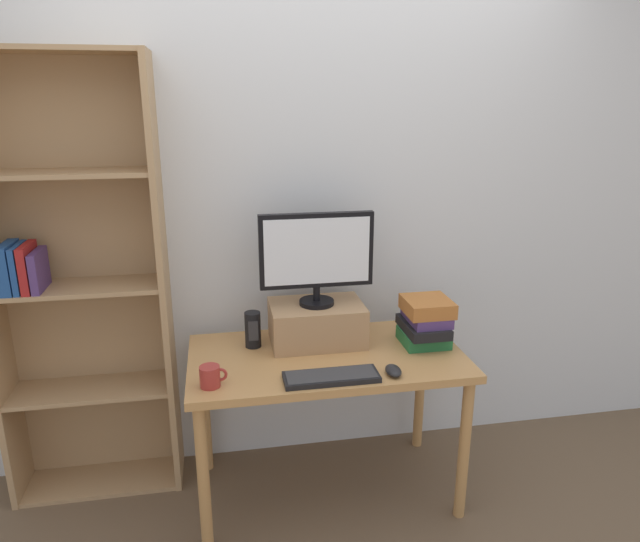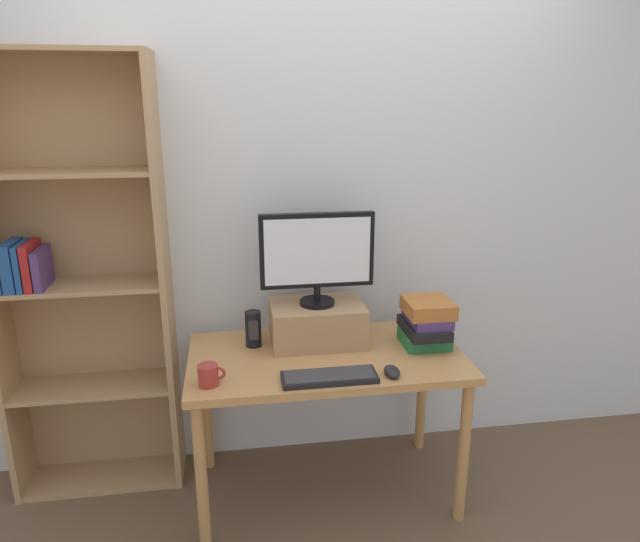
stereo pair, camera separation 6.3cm
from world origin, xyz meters
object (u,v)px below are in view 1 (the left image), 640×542
(computer_mouse, at_px, (393,371))
(bookshelf_unit, at_px, (76,285))
(keyboard, at_px, (331,377))
(computer_monitor, at_px, (317,254))
(desk_speaker, at_px, (253,330))
(desk, at_px, (327,371))
(book_stack, at_px, (425,321))
(coffee_mug, at_px, (211,376))
(riser_box, at_px, (317,323))

(computer_mouse, bearing_deg, bookshelf_unit, 158.19)
(bookshelf_unit, relative_size, keyboard, 5.15)
(computer_monitor, xyz_separation_m, desk_speaker, (-0.30, -0.00, -0.34))
(desk, bearing_deg, computer_mouse, -46.14)
(computer_mouse, relative_size, book_stack, 0.39)
(desk, xyz_separation_m, computer_monitor, (-0.02, 0.14, 0.51))
(desk_speaker, bearing_deg, computer_monitor, 0.19)
(computer_mouse, height_order, coffee_mug, coffee_mug)
(computer_monitor, xyz_separation_m, book_stack, (0.49, -0.11, -0.32))
(keyboard, bearing_deg, computer_mouse, -0.77)
(bookshelf_unit, distance_m, computer_monitor, 1.09)
(keyboard, height_order, book_stack, book_stack)
(desk, bearing_deg, coffee_mug, -157.78)
(desk, relative_size, coffee_mug, 11.09)
(bookshelf_unit, height_order, book_stack, bookshelf_unit)
(book_stack, bearing_deg, desk, -175.85)
(computer_monitor, relative_size, computer_mouse, 5.00)
(computer_monitor, height_order, computer_mouse, computer_monitor)
(bookshelf_unit, bearing_deg, keyboard, -26.36)
(desk, relative_size, keyboard, 3.13)
(desk, distance_m, coffee_mug, 0.57)
(bookshelf_unit, relative_size, riser_box, 4.68)
(riser_box, bearing_deg, bookshelf_unit, 172.48)
(keyboard, relative_size, desk_speaker, 2.34)
(book_stack, xyz_separation_m, desk_speaker, (-0.79, 0.11, -0.03))
(coffee_mug, bearing_deg, computer_monitor, 35.63)
(keyboard, bearing_deg, riser_box, 88.78)
(bookshelf_unit, distance_m, coffee_mug, 0.81)
(computer_monitor, bearing_deg, bookshelf_unit, 172.40)
(keyboard, distance_m, book_stack, 0.58)
(desk, distance_m, desk_speaker, 0.39)
(riser_box, height_order, book_stack, book_stack)
(desk, height_order, desk_speaker, desk_speaker)
(computer_mouse, height_order, desk_speaker, desk_speaker)
(computer_monitor, distance_m, keyboard, 0.57)
(book_stack, relative_size, coffee_mug, 2.42)
(computer_mouse, xyz_separation_m, coffee_mug, (-0.75, 0.04, 0.03))
(riser_box, height_order, keyboard, riser_box)
(computer_monitor, relative_size, coffee_mug, 4.70)
(computer_mouse, relative_size, coffee_mug, 0.94)
(bookshelf_unit, xyz_separation_m, coffee_mug, (0.58, -0.50, -0.26))
(riser_box, xyz_separation_m, book_stack, (0.49, -0.11, 0.02))
(desk, bearing_deg, desk_speaker, 155.85)
(desk, bearing_deg, riser_box, 97.70)
(keyboard, relative_size, coffee_mug, 3.54)
(bookshelf_unit, bearing_deg, book_stack, -9.16)
(bookshelf_unit, xyz_separation_m, riser_box, (1.07, -0.14, -0.21))
(bookshelf_unit, height_order, riser_box, bookshelf_unit)
(computer_monitor, bearing_deg, coffee_mug, -144.37)
(computer_mouse, bearing_deg, riser_box, 123.16)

